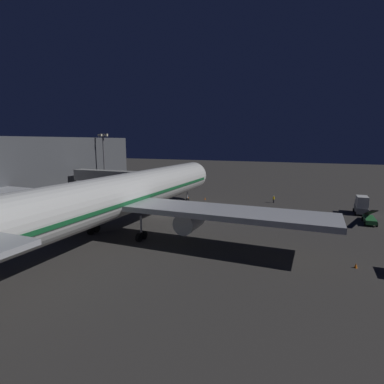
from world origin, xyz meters
TOP-DOWN VIEW (x-y plane):
  - ground_plane at (0.00, 0.00)m, footprint 320.00×320.00m
  - airliner_at_gate at (0.00, 11.69)m, footprint 59.05×62.22m
  - jet_bridge at (12.69, -7.36)m, footprint 23.84×3.40m
  - apron_floodlight_mast at (25.50, -16.35)m, footprint 2.90×0.50m
  - belt_loader at (-35.14, -8.96)m, footprint 1.96×8.36m
  - cargo_truck_aft at (-34.66, -16.20)m, footprint 2.36×4.59m
  - ground_crew_marshaller_fwd at (-17.76, -20.71)m, footprint 0.40×0.40m
  - traffic_cone_nose_port at (-2.20, -18.08)m, footprint 0.36×0.36m
  - traffic_cone_nose_starboard at (2.20, -18.08)m, footprint 0.36×0.36m
  - traffic_cone_wingtip_svc_side at (-31.03, 12.33)m, footprint 0.36×0.36m

SIDE VIEW (x-z plane):
  - ground_plane at x=0.00m, z-range 0.00..0.00m
  - traffic_cone_nose_port at x=-2.20m, z-range 0.00..0.55m
  - traffic_cone_nose_starboard at x=2.20m, z-range 0.00..0.55m
  - traffic_cone_wingtip_svc_side at x=-31.03m, z-range 0.00..0.55m
  - belt_loader at x=-35.14m, z-range -0.78..2.47m
  - ground_crew_marshaller_fwd at x=-17.76m, z-range 0.08..1.77m
  - cargo_truck_aft at x=-34.66m, z-range 0.02..3.57m
  - airliner_at_gate at x=0.00m, z-range -3.66..15.37m
  - jet_bridge at x=12.69m, z-range 2.21..9.70m
  - apron_floodlight_mast at x=25.50m, z-range 1.40..17.05m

